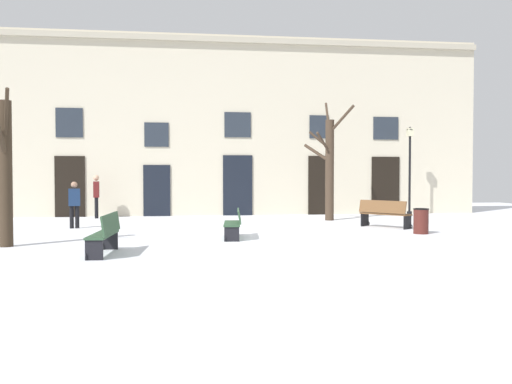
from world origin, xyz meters
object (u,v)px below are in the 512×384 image
object	(u,v)px
bench_near_lamp	(234,223)
person_crossing_plaza	(74,203)
streetlamp	(410,161)
bench_near_center_tree	(105,233)
person_by_shop_door	(96,194)
tree_right_of_center	(4,167)
litter_bin	(421,221)
bench_by_litter_bin	(385,214)
tree_foreground	(329,165)

from	to	relation	value
bench_near_lamp	person_crossing_plaza	distance (m)	6.33
streetlamp	bench_near_center_tree	size ratio (longest dim) A/B	2.06
streetlamp	person_by_shop_door	bearing A→B (deg)	178.10
tree_right_of_center	bench_near_center_tree	size ratio (longest dim) A/B	2.13
litter_bin	bench_by_litter_bin	world-z (taller)	bench_by_litter_bin
tree_foreground	person_crossing_plaza	world-z (taller)	tree_foreground
tree_right_of_center	bench_near_lamp	size ratio (longest dim) A/B	2.28
bench_by_litter_bin	person_by_shop_door	xyz separation A→B (m)	(-10.45, 5.65, 0.53)
streetlamp	tree_right_of_center	bearing A→B (deg)	-148.71
litter_bin	person_by_shop_door	world-z (taller)	person_by_shop_door
tree_foreground	litter_bin	distance (m)	5.85
tree_right_of_center	bench_near_lamp	world-z (taller)	tree_right_of_center
streetlamp	bench_near_center_tree	distance (m)	15.97
streetlamp	bench_near_lamp	size ratio (longest dim) A/B	2.20
streetlamp	person_by_shop_door	size ratio (longest dim) A/B	2.18
bench_near_lamp	person_crossing_plaza	xyz separation A→B (m)	(-5.11, 3.72, 0.44)
tree_foreground	tree_right_of_center	size ratio (longest dim) A/B	1.18
streetlamp	bench_near_lamp	xyz separation A→B (m)	(-8.56, -7.69, -1.98)
bench_near_center_tree	person_crossing_plaza	xyz separation A→B (m)	(-1.85, 6.61, 0.38)
bench_near_lamp	person_by_shop_door	xyz separation A→B (m)	(-4.99, 8.14, 0.59)
bench_by_litter_bin	bench_near_lamp	bearing A→B (deg)	76.03
tree_foreground	bench_near_lamp	size ratio (longest dim) A/B	2.69
bench_by_litter_bin	tree_right_of_center	bearing A→B (deg)	69.10
bench_near_center_tree	person_by_shop_door	world-z (taller)	person_by_shop_door
bench_near_center_tree	person_crossing_plaza	bearing A→B (deg)	-160.04
tree_right_of_center	bench_by_litter_bin	world-z (taller)	tree_right_of_center
tree_foreground	person_by_shop_door	distance (m)	9.73
bench_near_lamp	bench_by_litter_bin	world-z (taller)	bench_by_litter_bin
tree_right_of_center	bench_by_litter_bin	bearing A→B (deg)	17.61
tree_foreground	bench_near_center_tree	size ratio (longest dim) A/B	2.52
litter_bin	person_by_shop_door	bearing A→B (deg)	144.63
litter_bin	person_crossing_plaza	distance (m)	11.46
bench_by_litter_bin	person_by_shop_door	size ratio (longest dim) A/B	0.96
tree_foreground	bench_near_center_tree	world-z (taller)	tree_foreground
tree_foreground	bench_by_litter_bin	world-z (taller)	tree_foreground
bench_by_litter_bin	person_crossing_plaza	distance (m)	10.64
streetlamp	person_crossing_plaza	bearing A→B (deg)	-163.81
streetlamp	person_by_shop_door	world-z (taller)	streetlamp
bench_by_litter_bin	person_by_shop_door	bearing A→B (deg)	23.10
tree_foreground	person_by_shop_door	size ratio (longest dim) A/B	2.66
litter_bin	bench_near_lamp	bearing A→B (deg)	-175.78
tree_foreground	tree_right_of_center	world-z (taller)	tree_foreground
tree_foreground	streetlamp	distance (m)	4.59
tree_right_of_center	person_by_shop_door	world-z (taller)	tree_right_of_center
tree_right_of_center	streetlamp	size ratio (longest dim) A/B	1.03
bench_near_center_tree	person_by_shop_door	xyz separation A→B (m)	(-1.74, 11.02, 0.52)
litter_bin	bench_near_lamp	size ratio (longest dim) A/B	0.44
tree_foreground	person_crossing_plaza	bearing A→B (deg)	-167.62
tree_foreground	streetlamp	size ratio (longest dim) A/B	1.22
person_crossing_plaza	bench_near_center_tree	bearing A→B (deg)	-84.95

